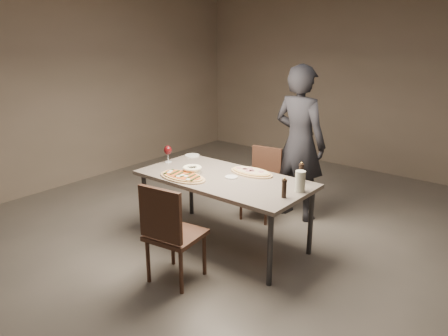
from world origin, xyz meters
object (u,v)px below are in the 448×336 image
Objects in this scene: dining_table at (224,183)px; ham_pizza at (251,172)px; diner at (299,143)px; chair_far at (263,179)px; pepper_mill_left at (301,172)px; zucchini_pizza at (182,176)px; bread_basket at (192,169)px; carafe at (300,181)px; chair_near at (169,229)px.

ham_pizza is at bearing 62.54° from dining_table.
dining_table is 0.98× the size of diner.
chair_far is 0.61m from diner.
pepper_mill_left reaches higher than chair_far.
zucchini_pizza is at bearing 71.22° from chair_far.
ham_pizza is 2.47× the size of bread_basket.
pepper_mill_left is at bearing 9.76° from ham_pizza.
zucchini_pizza is at bearing -159.99° from carafe.
chair_far reaches higher than bread_basket.
chair_far is at bearing 41.10° from diner.
chair_far is at bearing 76.40° from bread_basket.
dining_table is 8.90× the size of pepper_mill_left.
carafe is 0.24× the size of chair_far.
zucchini_pizza is at bearing -80.31° from bread_basket.
diner reaches higher than ham_pizza.
bread_basket is 1.02× the size of carafe.
bread_basket is 1.06m from chair_far.
chair_far is (-0.22, 1.78, -0.05)m from chair_near.
carafe is (1.16, 0.23, 0.06)m from bread_basket.
chair_near is (-0.70, -1.02, -0.32)m from carafe.
ham_pizza is at bearing 89.14° from diner.
chair_near is at bearing -60.05° from bread_basket.
ham_pizza is 0.72m from chair_far.
carafe is 0.11× the size of diner.
diner reaches higher than chair_near.
dining_table is 0.38m from bread_basket.
carafe reaches higher than chair_far.
carafe is at bearing -62.50° from pepper_mill_left.
diner reaches higher than carafe.
chair_near is 0.51× the size of diner.
pepper_mill_left reaches higher than bread_basket.
bread_basket is at bearing -163.67° from dining_table.
pepper_mill_left is 0.88m from diner.
dining_table is at bearing 83.25° from diner.
pepper_mill_left is at bearing 50.36° from zucchini_pizza.
carafe is at bearing 9.05° from dining_table.
carafe is at bearing 47.30° from chair_near.
carafe is (0.13, -0.25, 0.00)m from pepper_mill_left.
ham_pizza reaches higher than dining_table.
zucchini_pizza is 2.76× the size of bread_basket.
pepper_mill_left reaches higher than dining_table.
ham_pizza is at bearing 67.21° from zucchini_pizza.
zucchini_pizza is (-0.32, -0.28, 0.07)m from dining_table.
dining_table is 0.79m from pepper_mill_left.
dining_table is 0.43m from zucchini_pizza.
bread_basket is at bearing 69.57° from diner.
chair_near is at bearing -114.07° from pepper_mill_left.
chair_near is at bearing -38.45° from zucchini_pizza.
bread_basket is at bearing 116.45° from zucchini_pizza.
carafe reaches higher than bread_basket.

